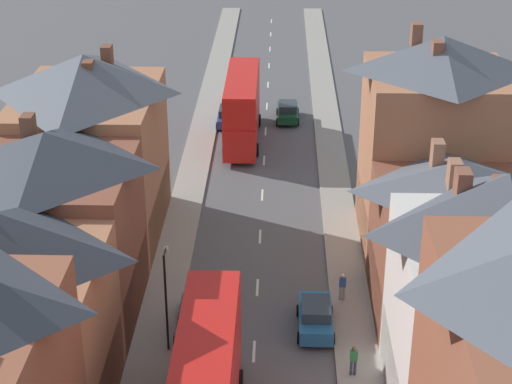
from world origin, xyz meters
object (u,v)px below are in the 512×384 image
at_px(car_parked_left_a, 195,317).
at_px(pedestrian_mid_right, 354,359).
at_px(car_parked_right_a, 228,116).
at_px(street_lamp, 166,295).
at_px(pedestrian_far_left, 343,286).
at_px(car_near_silver, 288,111).
at_px(double_decker_bus_mid_street, 242,107).
at_px(car_near_blue, 315,316).

distance_m(car_parked_left_a, pedestrian_mid_right, 8.67).
distance_m(car_parked_right_a, street_lamp, 31.43).
xyz_separation_m(car_parked_right_a, pedestrian_far_left, (7.75, -26.65, 0.23)).
xyz_separation_m(car_parked_left_a, pedestrian_mid_right, (7.87, -3.64, 0.23)).
bearing_deg(car_parked_left_a, car_near_silver, 80.96).
bearing_deg(car_parked_right_a, pedestrian_mid_right, -76.68).
distance_m(double_decker_bus_mid_street, street_lamp, 27.98).
distance_m(car_near_blue, pedestrian_far_left, 3.12).
bearing_deg(car_parked_left_a, street_lamp, -123.44).
height_order(double_decker_bus_mid_street, street_lamp, street_lamp).
bearing_deg(double_decker_bus_mid_street, pedestrian_far_left, -74.46).
height_order(double_decker_bus_mid_street, car_near_blue, double_decker_bus_mid_street).
bearing_deg(car_parked_left_a, pedestrian_far_left, 20.63).
height_order(double_decker_bus_mid_street, car_parked_right_a, double_decker_bus_mid_street).
distance_m(double_decker_bus_mid_street, car_near_blue, 26.46).
height_order(car_parked_left_a, pedestrian_mid_right, pedestrian_mid_right).
distance_m(car_near_silver, car_parked_left_a, 31.19).
bearing_deg(car_near_blue, pedestrian_mid_right, -66.62).
xyz_separation_m(double_decker_bus_mid_street, car_near_blue, (4.91, -25.92, -1.97)).
height_order(car_near_silver, pedestrian_mid_right, pedestrian_mid_right).
height_order(car_near_blue, car_near_silver, car_near_blue).
height_order(car_parked_right_a, pedestrian_mid_right, pedestrian_mid_right).
distance_m(double_decker_bus_mid_street, car_parked_right_a, 4.19).
bearing_deg(pedestrian_mid_right, car_parked_left_a, 155.17).
bearing_deg(pedestrian_mid_right, double_decker_bus_mid_street, 102.45).
height_order(car_parked_left_a, street_lamp, street_lamp).
relative_size(car_near_silver, street_lamp, 0.74).
distance_m(car_parked_left_a, pedestrian_far_left, 8.28).
height_order(car_near_silver, pedestrian_far_left, pedestrian_far_left).
bearing_deg(pedestrian_far_left, car_near_silver, 95.83).
distance_m(pedestrian_mid_right, pedestrian_far_left, 6.56).
distance_m(car_near_blue, car_parked_left_a, 6.20).
distance_m(car_parked_left_a, street_lamp, 3.21).
height_order(double_decker_bus_mid_street, pedestrian_mid_right, double_decker_bus_mid_street).
height_order(pedestrian_mid_right, pedestrian_far_left, same).
relative_size(double_decker_bus_mid_street, street_lamp, 1.96).
xyz_separation_m(double_decker_bus_mid_street, pedestrian_far_left, (6.46, -23.22, -1.78)).
relative_size(car_parked_right_a, street_lamp, 0.71).
relative_size(pedestrian_mid_right, pedestrian_far_left, 1.00).
bearing_deg(pedestrian_far_left, double_decker_bus_mid_street, 105.54).
relative_size(double_decker_bus_mid_street, car_near_silver, 2.66).
xyz_separation_m(car_near_blue, car_parked_right_a, (-6.20, 29.36, -0.04)).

